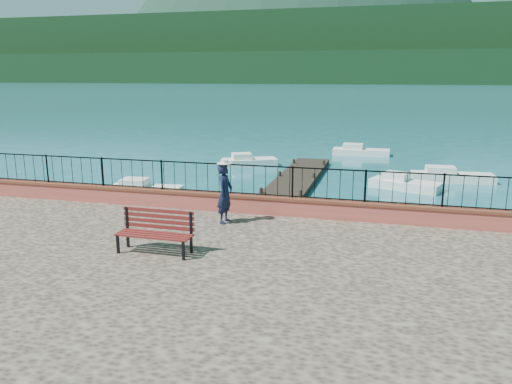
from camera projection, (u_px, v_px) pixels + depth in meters
The scene contains 14 objects.
ground at pixel (275, 302), 12.37m from camera, with size 2000.00×2000.00×0.00m, color #19596B.
parapet at pixel (302, 207), 15.51m from camera, with size 28.00×0.46×0.58m, color #BD5544.
railing at pixel (302, 183), 15.33m from camera, with size 27.00×0.05×0.95m, color black.
dock at pixel (289, 188), 24.12m from camera, with size 2.00×16.00×0.30m, color #2D231C.
far_forest at pixel (387, 68), 292.52m from camera, with size 900.00×60.00×18.00m, color black.
foothills at pixel (389, 50), 345.97m from camera, with size 900.00×120.00×44.00m, color black.
park_bench at pixel (155, 241), 12.31m from camera, with size 1.91×0.64×1.06m.
person at pixel (225, 193), 14.70m from camera, with size 0.65×0.43×1.78m, color #111733.
hat at pixel (224, 162), 14.48m from camera, with size 0.44×0.44×0.12m, color white.
boat_0 at pixel (145, 187), 23.20m from camera, with size 3.37×1.30×0.80m, color white.
boat_1 at pixel (406, 181), 24.47m from camera, with size 3.34×1.30×0.80m, color white.
boat_2 at pixel (452, 174), 26.24m from camera, with size 4.14×1.30×0.80m, color silver.
boat_3 at pixel (250, 159), 30.81m from camera, with size 3.30×1.30×0.80m, color white.
boat_4 at pixel (361, 149), 34.78m from camera, with size 3.86×1.30×0.80m, color silver.
Camera 1 is at (2.46, -11.15, 5.52)m, focal length 35.00 mm.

